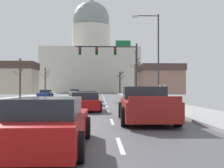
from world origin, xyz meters
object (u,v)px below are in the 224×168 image
object	(u,v)px
pedestrian_00	(160,94)
street_lamp_right	(155,50)
sedan_near_01	(87,98)
sedan_oncoming_00	(45,94)
sedan_near_02	(85,102)
pickup_truck_near_03	(146,105)
signal_gantry	(115,56)
sedan_near_00	(89,96)
sedan_near_04	(48,125)
pedestrian_01	(165,93)
sedan_oncoming_01	(75,92)
bicycle_parked	(160,100)

from	to	relation	value
pedestrian_00	street_lamp_right	bearing A→B (deg)	94.18
sedan_near_01	sedan_oncoming_00	world-z (taller)	sedan_near_01
sedan_near_02	pickup_truck_near_03	size ratio (longest dim) A/B	0.79
signal_gantry	sedan_near_00	distance (m)	7.21
sedan_near_04	pedestrian_00	size ratio (longest dim) A/B	2.88
pedestrian_01	sedan_near_02	bearing A→B (deg)	-133.37
street_lamp_right	sedan_near_04	distance (m)	19.95
street_lamp_right	sedan_near_01	bearing A→B (deg)	-177.45
signal_gantry	sedan_near_04	distance (m)	29.75
sedan_oncoming_01	pedestrian_00	world-z (taller)	pedestrian_00
sedan_near_04	pedestrian_00	world-z (taller)	pedestrian_00
street_lamp_right	pedestrian_00	bearing A→B (deg)	-85.82
bicycle_parked	sedan_near_04	bearing A→B (deg)	-110.71
sedan_near_00	signal_gantry	bearing A→B (deg)	54.10
sedan_near_04	signal_gantry	bearing A→B (deg)	83.82
sedan_near_00	pedestrian_00	bearing A→B (deg)	-52.08
sedan_near_02	sedan_oncoming_01	size ratio (longest dim) A/B	0.98
pickup_truck_near_03	sedan_oncoming_01	size ratio (longest dim) A/B	1.25
signal_gantry	sedan_near_04	bearing A→B (deg)	-96.18
sedan_near_00	pedestrian_01	distance (m)	9.23
pedestrian_00	sedan_oncoming_01	bearing A→B (deg)	106.81
pickup_truck_near_03	pedestrian_01	xyz separation A→B (m)	(3.86, 13.28, 0.34)
pickup_truck_near_03	pedestrian_01	world-z (taller)	pedestrian_01
sedan_near_00	bicycle_parked	xyz separation A→B (m)	(6.11, -8.58, -0.07)
sedan_near_01	sedan_oncoming_00	size ratio (longest dim) A/B	1.03
sedan_near_04	bicycle_parked	distance (m)	17.43
bicycle_parked	pedestrian_01	bearing A→B (deg)	69.55
sedan_oncoming_00	pedestrian_00	size ratio (longest dim) A/B	2.80
sedan_near_00	pickup_truck_near_03	distance (m)	19.40
sedan_near_02	sedan_near_04	bearing A→B (deg)	-91.49
sedan_near_02	bicycle_parked	distance (m)	7.42
sedan_near_04	sedan_near_02	bearing A→B (deg)	88.51
street_lamp_right	sedan_near_02	bearing A→B (deg)	-131.12
sedan_near_02	pickup_truck_near_03	xyz separation A→B (m)	(3.02, -6.00, 0.14)
street_lamp_right	sedan_near_04	bearing A→B (deg)	-108.48
signal_gantry	sedan_oncoming_00	size ratio (longest dim) A/B	1.78
street_lamp_right	pedestrian_01	size ratio (longest dim) A/B	4.89
sedan_oncoming_00	bicycle_parked	size ratio (longest dim) A/B	2.50
sedan_near_02	sedan_near_04	world-z (taller)	sedan_near_04
sedan_near_01	pedestrian_00	bearing A→B (deg)	-12.23
pedestrian_00	sedan_near_02	bearing A→B (deg)	-139.49
sedan_near_00	bicycle_parked	bearing A→B (deg)	-54.55
signal_gantry	street_lamp_right	distance (m)	11.13
sedan_oncoming_00	signal_gantry	bearing A→B (deg)	-38.46
sedan_near_00	pedestrian_01	world-z (taller)	pedestrian_01
street_lamp_right	pedestrian_01	world-z (taller)	street_lamp_right
sedan_near_01	pickup_truck_near_03	bearing A→B (deg)	-75.55
sedan_near_00	sedan_oncoming_00	bearing A→B (deg)	119.95
sedan_near_01	sedan_oncoming_01	size ratio (longest dim) A/B	1.02
sedan_near_02	pedestrian_01	xyz separation A→B (m)	(6.88, 7.28, 0.48)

